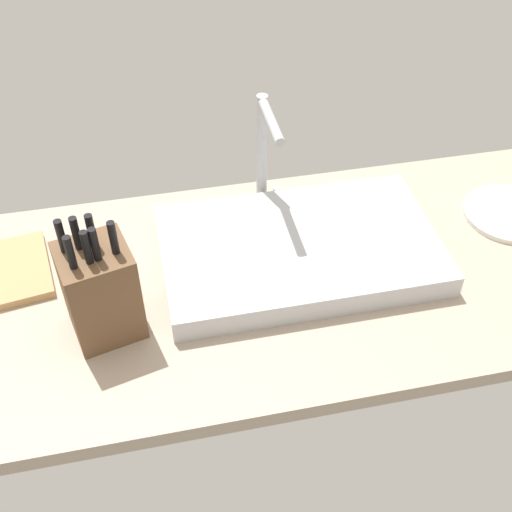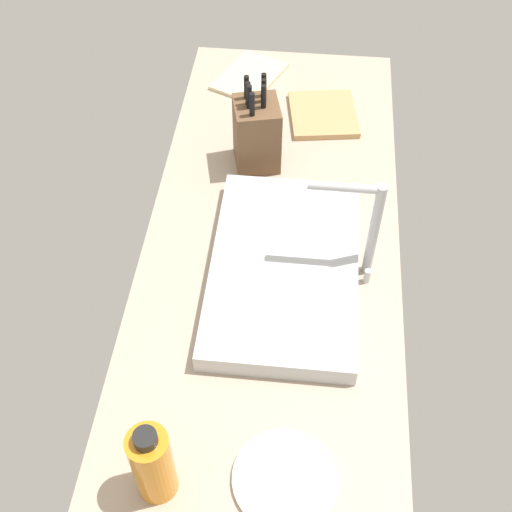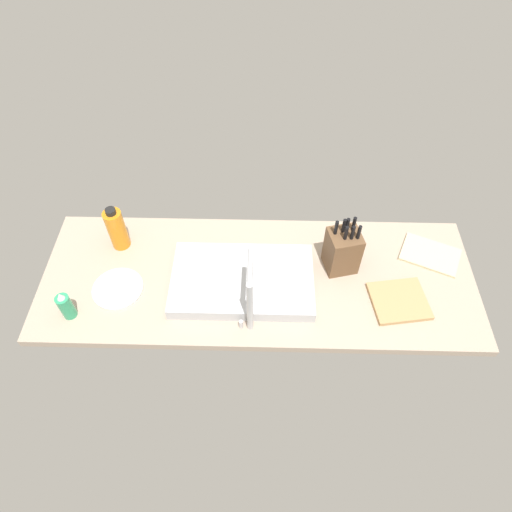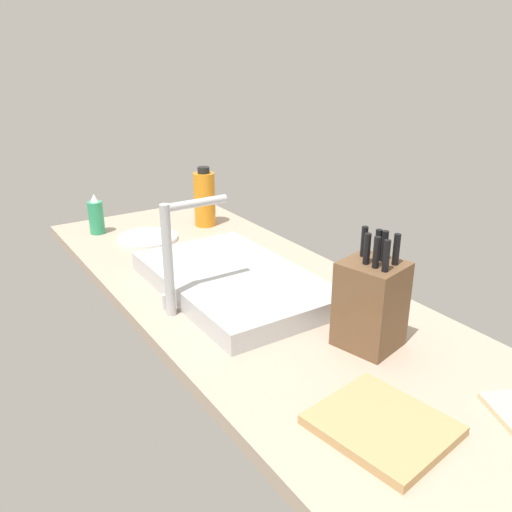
% 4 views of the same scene
% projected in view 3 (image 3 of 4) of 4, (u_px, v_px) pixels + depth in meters
% --- Properties ---
extents(countertop_slab, '(1.80, 0.65, 0.04)m').
position_uv_depth(countertop_slab, '(258.00, 279.00, 1.92)').
color(countertop_slab, tan).
rests_on(countertop_slab, ground).
extents(sink_basin, '(0.57, 0.35, 0.05)m').
position_uv_depth(sink_basin, '(242.00, 280.00, 1.86)').
color(sink_basin, '#B7BABF').
rests_on(sink_basin, countertop_slab).
extents(faucet, '(0.06, 0.17, 0.28)m').
position_uv_depth(faucet, '(250.00, 298.00, 1.63)').
color(faucet, '#B7BABF').
rests_on(faucet, countertop_slab).
extents(knife_block, '(0.15, 0.14, 0.26)m').
position_uv_depth(knife_block, '(342.00, 250.00, 1.86)').
color(knife_block, brown).
rests_on(knife_block, countertop_slab).
extents(cutting_board, '(0.24, 0.23, 0.02)m').
position_uv_depth(cutting_board, '(399.00, 301.00, 1.82)').
color(cutting_board, tan).
rests_on(cutting_board, countertop_slab).
extents(soap_bottle, '(0.05, 0.05, 0.14)m').
position_uv_depth(soap_bottle, '(66.00, 306.00, 1.74)').
color(soap_bottle, '#2D9966').
rests_on(soap_bottle, countertop_slab).
extents(water_bottle, '(0.08, 0.08, 0.22)m').
position_uv_depth(water_bottle, '(117.00, 229.00, 1.93)').
color(water_bottle, orange).
rests_on(water_bottle, countertop_slab).
extents(dinner_plate, '(0.21, 0.21, 0.01)m').
position_uv_depth(dinner_plate, '(118.00, 289.00, 1.86)').
color(dinner_plate, silver).
rests_on(dinner_plate, countertop_slab).
extents(dish_towel, '(0.28, 0.25, 0.01)m').
position_uv_depth(dish_towel, '(430.00, 255.00, 1.97)').
color(dish_towel, beige).
rests_on(dish_towel, countertop_slab).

